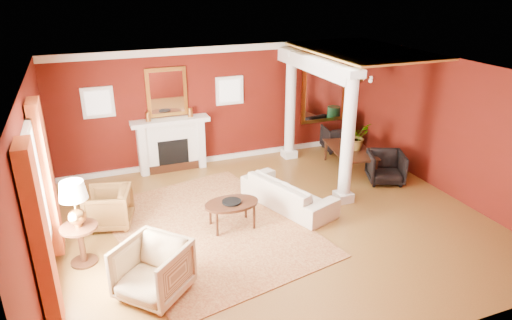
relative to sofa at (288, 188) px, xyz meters
name	(u,v)px	position (x,y,z in m)	size (l,w,h in m)	color
ground	(275,222)	(-0.52, -0.53, -0.41)	(8.00, 8.00, 0.00)	brown
room_shell	(277,123)	(-0.52, -0.53, 1.61)	(8.04, 7.04, 2.92)	#51110B
fireplace	(172,144)	(-1.82, 2.79, 0.23)	(1.85, 0.42, 1.29)	white
overmantel_mirror	(167,92)	(-1.82, 2.92, 1.49)	(0.95, 0.07, 1.15)	gold
flank_window_left	(98,102)	(-3.37, 2.94, 1.39)	(0.70, 0.07, 0.70)	white
flank_window_right	(230,91)	(-0.27, 2.94, 1.39)	(0.70, 0.07, 0.70)	white
left_window	(43,205)	(-4.41, -1.13, 1.01)	(0.21, 2.55, 2.60)	white
column_front	(348,137)	(1.18, -0.23, 1.02)	(0.36, 0.36, 2.80)	white
column_back	(290,104)	(1.18, 2.47, 1.02)	(0.36, 0.36, 2.80)	white
header_beam	(313,64)	(1.18, 1.37, 2.21)	(0.30, 3.20, 0.32)	white
amber_ceiling	(362,51)	(2.33, 1.22, 2.46)	(2.30, 3.40, 0.04)	gold
dining_mirror	(324,91)	(2.38, 2.92, 1.14)	(1.30, 0.07, 1.70)	gold
chandelier	(361,78)	(2.38, 1.27, 1.84)	(0.60, 0.62, 0.75)	#B17837
crown_trim	(219,49)	(-0.52, 2.93, 2.41)	(8.00, 0.08, 0.16)	white
base_trim	(222,157)	(-0.52, 2.93, -0.35)	(8.00, 0.08, 0.12)	white
rug	(210,228)	(-1.77, -0.29, -0.40)	(3.21, 4.28, 0.02)	maroon
sofa	(288,188)	(0.00, 0.00, 0.00)	(2.10, 0.61, 0.82)	beige
armchair_leopard	(108,206)	(-3.50, 0.51, 0.00)	(0.81, 0.75, 0.83)	black
armchair_stripe	(153,268)	(-3.06, -1.84, 0.06)	(0.92, 0.86, 0.95)	#CCB788
coffee_table	(232,205)	(-1.35, -0.39, 0.06)	(1.03, 1.03, 0.52)	black
coffee_book	(231,199)	(-1.37, -0.44, 0.21)	(0.15, 0.02, 0.20)	black
side_table	(76,210)	(-4.02, -0.60, 0.59)	(0.59, 0.59, 1.49)	black
dining_table	(351,153)	(2.21, 1.14, 0.03)	(1.59, 0.56, 0.89)	black
dining_chair_near	(386,166)	(2.58, 0.26, -0.01)	(0.77, 0.72, 0.79)	black
dining_chair_far	(337,137)	(2.61, 2.47, -0.04)	(0.72, 0.68, 0.74)	black
green_urn	(348,135)	(2.96, 2.47, -0.03)	(0.41, 0.41, 0.98)	#144122
potted_plant	(357,126)	(2.28, 1.08, 0.73)	(0.59, 0.65, 0.51)	#26591E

